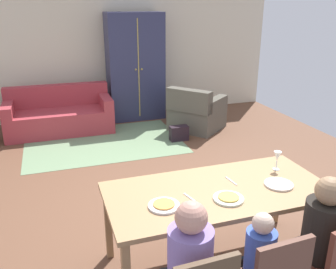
# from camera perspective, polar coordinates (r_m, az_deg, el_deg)

# --- Properties ---
(ground_plane) EXTENTS (7.11, 6.23, 0.02)m
(ground_plane) POSITION_cam_1_polar(r_m,az_deg,el_deg) (5.02, -2.81, -6.83)
(ground_plane) COLOR brown
(back_wall) EXTENTS (7.11, 0.10, 2.70)m
(back_wall) POSITION_cam_1_polar(r_m,az_deg,el_deg) (7.64, -9.63, 12.93)
(back_wall) COLOR beige
(back_wall) RESTS_ON ground_plane
(dining_table) EXTENTS (1.92, 0.91, 0.76)m
(dining_table) POSITION_cam_1_polar(r_m,az_deg,el_deg) (3.18, 7.91, -9.64)
(dining_table) COLOR #A37B4F
(dining_table) RESTS_ON ground_plane
(plate_near_man) EXTENTS (0.25, 0.25, 0.02)m
(plate_near_man) POSITION_cam_1_polar(r_m,az_deg,el_deg) (2.87, -0.64, -11.16)
(plate_near_man) COLOR silver
(plate_near_man) RESTS_ON dining_table
(pizza_near_man) EXTENTS (0.17, 0.17, 0.01)m
(pizza_near_man) POSITION_cam_1_polar(r_m,az_deg,el_deg) (2.87, -0.64, -10.90)
(pizza_near_man) COLOR #E69741
(pizza_near_man) RESTS_ON plate_near_man
(plate_near_child) EXTENTS (0.25, 0.25, 0.02)m
(plate_near_child) POSITION_cam_1_polar(r_m,az_deg,el_deg) (3.01, 9.50, -9.92)
(plate_near_child) COLOR silver
(plate_near_child) RESTS_ON dining_table
(pizza_near_child) EXTENTS (0.17, 0.17, 0.01)m
(pizza_near_child) POSITION_cam_1_polar(r_m,az_deg,el_deg) (3.00, 9.52, -9.67)
(pizza_near_child) COLOR gold
(pizza_near_child) RESTS_ON plate_near_child
(plate_near_woman) EXTENTS (0.25, 0.25, 0.02)m
(plate_near_woman) POSITION_cam_1_polar(r_m,az_deg,el_deg) (3.32, 17.04, -7.52)
(plate_near_woman) COLOR silver
(plate_near_woman) RESTS_ON dining_table
(wine_glass) EXTENTS (0.07, 0.07, 0.19)m
(wine_glass) POSITION_cam_1_polar(r_m,az_deg,el_deg) (3.57, 16.85, -3.38)
(wine_glass) COLOR silver
(wine_glass) RESTS_ON dining_table
(fork) EXTENTS (0.05, 0.15, 0.01)m
(fork) POSITION_cam_1_polar(r_m,az_deg,el_deg) (3.00, 3.38, -9.83)
(fork) COLOR silver
(fork) RESTS_ON dining_table
(knife) EXTENTS (0.03, 0.17, 0.01)m
(knife) POSITION_cam_1_polar(r_m,az_deg,el_deg) (3.30, 9.93, -7.21)
(knife) COLOR silver
(knife) RESTS_ON dining_table
(dining_chair_woman) EXTENTS (0.47, 0.47, 0.87)m
(dining_chair_woman) POSITION_cam_1_polar(r_m,az_deg,el_deg) (3.02, 24.69, -17.88)
(dining_chair_woman) COLOR brown
(dining_chair_woman) RESTS_ON ground_plane
(person_woman) EXTENTS (0.31, 0.41, 1.11)m
(person_woman) POSITION_cam_1_polar(r_m,az_deg,el_deg) (3.10, 22.35, -15.95)
(person_woman) COLOR #343F58
(person_woman) RESTS_ON ground_plane
(area_rug) EXTENTS (2.60, 1.80, 0.01)m
(area_rug) POSITION_cam_1_polar(r_m,az_deg,el_deg) (6.31, -10.06, -1.23)
(area_rug) COLOR gray
(area_rug) RESTS_ON ground_plane
(couch) EXTENTS (1.88, 0.86, 0.82)m
(couch) POSITION_cam_1_polar(r_m,az_deg,el_deg) (6.98, -16.73, 2.88)
(couch) COLOR #A0323B
(couch) RESTS_ON ground_plane
(armchair) EXTENTS (1.20, 1.20, 0.82)m
(armchair) POSITION_cam_1_polar(r_m,az_deg,el_deg) (6.81, 4.42, 3.42)
(armchair) COLOR #545045
(armchair) RESTS_ON ground_plane
(armoire) EXTENTS (1.10, 0.59, 2.10)m
(armoire) POSITION_cam_1_polar(r_m,az_deg,el_deg) (7.39, -5.18, 10.55)
(armoire) COLOR #2D3050
(armoire) RESTS_ON ground_plane
(handbag) EXTENTS (0.32, 0.16, 0.26)m
(handbag) POSITION_cam_1_polar(r_m,az_deg,el_deg) (6.27, 1.73, 0.20)
(handbag) COLOR black
(handbag) RESTS_ON ground_plane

